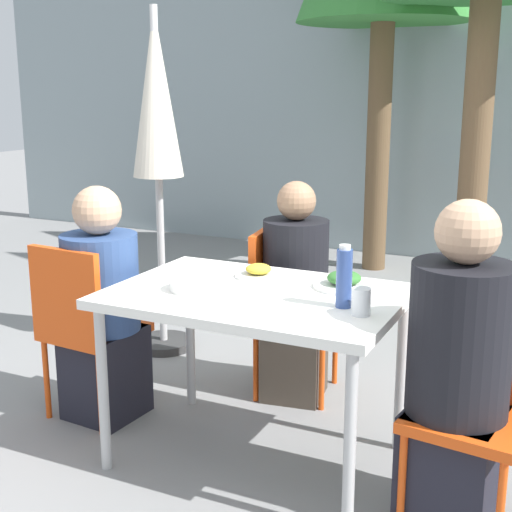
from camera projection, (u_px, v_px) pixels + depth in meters
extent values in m
plane|color=gray|center=(256.00, 457.00, 3.08)|extent=(24.00, 24.00, 0.00)
cube|color=#89999E|center=(456.00, 94.00, 6.34)|extent=(10.00, 0.20, 3.00)
cube|color=white|center=(256.00, 296.00, 2.91)|extent=(1.18, 0.82, 0.04)
cylinder|color=#B7B7B7|center=(103.00, 390.00, 2.92)|extent=(0.04, 0.04, 0.71)
cylinder|color=#B7B7B7|center=(350.00, 444.00, 2.47)|extent=(0.04, 0.04, 0.71)
cylinder|color=#B7B7B7|center=(190.00, 337.00, 3.53)|extent=(0.04, 0.04, 0.71)
cylinder|color=#B7B7B7|center=(401.00, 373.00, 3.08)|extent=(0.04, 0.04, 0.71)
cube|color=#E54C14|center=(95.00, 331.00, 3.42)|extent=(0.43, 0.43, 0.04)
cube|color=#E54C14|center=(65.00, 295.00, 3.21)|extent=(0.40, 0.07, 0.42)
cylinder|color=#E54C14|center=(96.00, 356.00, 3.70)|extent=(0.03, 0.03, 0.40)
cylinder|color=#E54C14|center=(147.00, 369.00, 3.53)|extent=(0.03, 0.03, 0.40)
cylinder|color=#E54C14|center=(47.00, 379.00, 3.41)|extent=(0.03, 0.03, 0.40)
cylinder|color=#E54C14|center=(100.00, 394.00, 3.24)|extent=(0.03, 0.03, 0.40)
cube|color=black|center=(105.00, 372.00, 3.44)|extent=(0.35, 0.35, 0.44)
cylinder|color=navy|center=(101.00, 282.00, 3.34)|extent=(0.36, 0.36, 0.46)
sphere|color=tan|center=(97.00, 210.00, 3.26)|extent=(0.23, 0.23, 0.23)
cube|color=#E54C14|center=(469.00, 420.00, 2.51)|extent=(0.45, 0.45, 0.04)
cube|color=#E54C14|center=(488.00, 344.00, 2.60)|extent=(0.40, 0.09, 0.42)
cylinder|color=#E54C14|center=(402.00, 484.00, 2.51)|extent=(0.03, 0.03, 0.40)
cylinder|color=#E54C14|center=(435.00, 444.00, 2.79)|extent=(0.03, 0.03, 0.40)
cube|color=black|center=(451.00, 467.00, 2.58)|extent=(0.36, 0.36, 0.44)
cylinder|color=black|center=(460.00, 340.00, 2.47)|extent=(0.36, 0.36, 0.54)
sphere|color=tan|center=(468.00, 232.00, 2.38)|extent=(0.22, 0.22, 0.22)
cube|color=#E54C14|center=(297.00, 316.00, 3.65)|extent=(0.45, 0.45, 0.04)
cube|color=#E54C14|center=(263.00, 270.00, 3.65)|extent=(0.09, 0.40, 0.42)
cylinder|color=#E54C14|center=(335.00, 348.00, 3.81)|extent=(0.03, 0.03, 0.40)
cylinder|color=#E54C14|center=(322.00, 372.00, 3.50)|extent=(0.03, 0.03, 0.40)
cylinder|color=#E54C14|center=(274.00, 342.00, 3.91)|extent=(0.03, 0.03, 0.40)
cylinder|color=#E54C14|center=(256.00, 364.00, 3.59)|extent=(0.03, 0.03, 0.40)
cube|color=#473D33|center=(294.00, 356.00, 3.65)|extent=(0.33, 0.33, 0.44)
cylinder|color=black|center=(296.00, 268.00, 3.54)|extent=(0.33, 0.33, 0.49)
sphere|color=#9E7556|center=(296.00, 201.00, 3.46)|extent=(0.19, 0.19, 0.19)
cylinder|color=#333333|center=(164.00, 343.00, 4.38)|extent=(0.36, 0.36, 0.05)
cylinder|color=#BCBCBC|center=(159.00, 185.00, 4.15)|extent=(0.04, 0.04, 2.00)
cone|color=beige|center=(156.00, 93.00, 4.03)|extent=(0.29, 0.29, 0.95)
cylinder|color=white|center=(344.00, 286.00, 2.97)|extent=(0.26, 0.26, 0.01)
ellipsoid|color=#33702D|center=(344.00, 278.00, 2.96)|extent=(0.14, 0.14, 0.06)
cylinder|color=white|center=(258.00, 275.00, 3.13)|extent=(0.20, 0.20, 0.01)
ellipsoid|color=gold|center=(258.00, 269.00, 3.13)|extent=(0.11, 0.11, 0.05)
cylinder|color=#334C8E|center=(344.00, 279.00, 2.68)|extent=(0.06, 0.06, 0.22)
cylinder|color=white|center=(345.00, 247.00, 2.65)|extent=(0.04, 0.04, 0.02)
cylinder|color=white|center=(361.00, 302.00, 2.60)|extent=(0.07, 0.07, 0.10)
cylinder|color=white|center=(193.00, 284.00, 2.93)|extent=(0.19, 0.19, 0.05)
cylinder|color=brown|center=(378.00, 150.00, 6.06)|extent=(0.20, 0.20, 2.08)
cylinder|color=brown|center=(475.00, 161.00, 4.83)|extent=(0.20, 0.20, 2.14)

